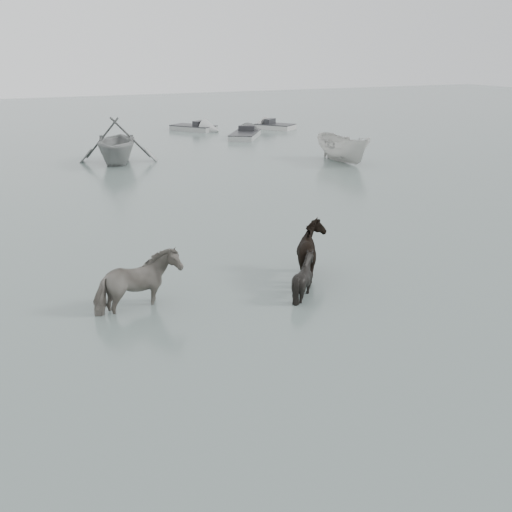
# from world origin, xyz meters

# --- Properties ---
(ground) EXTENTS (140.00, 140.00, 0.00)m
(ground) POSITION_xyz_m (0.00, 0.00, 0.00)
(ground) COLOR #54645C
(ground) RESTS_ON ground
(pony_pinto) EXTENTS (2.27, 1.40, 1.78)m
(pony_pinto) POSITION_xyz_m (-3.57, 0.96, 0.89)
(pony_pinto) COLOR black
(pony_pinto) RESTS_ON ground
(pony_dark) EXTENTS (1.47, 1.70, 1.67)m
(pony_dark) POSITION_xyz_m (1.52, 1.20, 0.84)
(pony_dark) COLOR black
(pony_dark) RESTS_ON ground
(pony_black) EXTENTS (1.31, 1.19, 1.36)m
(pony_black) POSITION_xyz_m (0.53, 0.08, 0.68)
(pony_black) COLOR black
(pony_black) RESTS_ON ground
(rowboat_trail) EXTENTS (5.68, 6.11, 2.63)m
(rowboat_trail) POSITION_xyz_m (0.79, 21.38, 1.32)
(rowboat_trail) COLOR #949694
(rowboat_trail) RESTS_ON ground
(boat_small) EXTENTS (1.75, 4.38, 1.67)m
(boat_small) POSITION_xyz_m (12.05, 16.42, 0.84)
(boat_small) COLOR beige
(boat_small) RESTS_ON ground
(skiff_port) EXTENTS (4.48, 5.56, 0.75)m
(skiff_port) POSITION_xyz_m (11.10, 27.49, 0.38)
(skiff_port) COLOR #9C9E9C
(skiff_port) RESTS_ON ground
(skiff_mid) EXTENTS (3.95, 4.70, 0.75)m
(skiff_mid) POSITION_xyz_m (9.19, 32.75, 0.38)
(skiff_mid) COLOR #979997
(skiff_mid) RESTS_ON ground
(skiff_star) EXTENTS (3.63, 4.12, 0.75)m
(skiff_star) POSITION_xyz_m (15.14, 30.93, 0.38)
(skiff_star) COLOR #B7B6B2
(skiff_star) RESTS_ON ground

